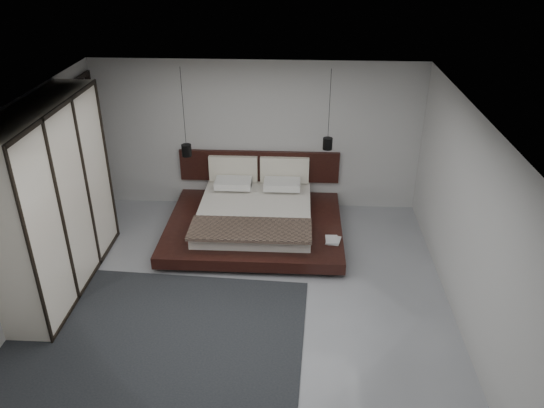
# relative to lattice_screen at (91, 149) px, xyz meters

# --- Properties ---
(floor) EXTENTS (6.00, 6.00, 0.00)m
(floor) POSITION_rel_lattice_screen_xyz_m (2.95, -2.45, -1.30)
(floor) COLOR #96999F
(floor) RESTS_ON ground
(ceiling) EXTENTS (6.00, 6.00, 0.00)m
(ceiling) POSITION_rel_lattice_screen_xyz_m (2.95, -2.45, 1.50)
(ceiling) COLOR white
(ceiling) RESTS_ON wall_back
(wall_back) EXTENTS (6.00, 0.00, 6.00)m
(wall_back) POSITION_rel_lattice_screen_xyz_m (2.95, 0.55, 0.10)
(wall_back) COLOR #B0B0AE
(wall_back) RESTS_ON floor
(wall_front) EXTENTS (6.00, 0.00, 6.00)m
(wall_front) POSITION_rel_lattice_screen_xyz_m (2.95, -5.45, 0.10)
(wall_front) COLOR #B0B0AE
(wall_front) RESTS_ON floor
(wall_left) EXTENTS (0.00, 6.00, 6.00)m
(wall_left) POSITION_rel_lattice_screen_xyz_m (-0.05, -2.45, 0.10)
(wall_left) COLOR #B0B0AE
(wall_left) RESTS_ON floor
(wall_right) EXTENTS (0.00, 6.00, 6.00)m
(wall_right) POSITION_rel_lattice_screen_xyz_m (5.95, -2.45, 0.10)
(wall_right) COLOR #B0B0AE
(wall_right) RESTS_ON floor
(lattice_screen) EXTENTS (0.05, 0.90, 2.60)m
(lattice_screen) POSITION_rel_lattice_screen_xyz_m (0.00, 0.00, 0.00)
(lattice_screen) COLOR black
(lattice_screen) RESTS_ON floor
(bed) EXTENTS (3.01, 2.49, 1.12)m
(bed) POSITION_rel_lattice_screen_xyz_m (2.98, -0.55, -1.00)
(bed) COLOR black
(bed) RESTS_ON floor
(book_lower) EXTENTS (0.28, 0.33, 0.03)m
(book_lower) POSITION_rel_lattice_screen_xyz_m (4.22, -1.24, -1.01)
(book_lower) COLOR #99724C
(book_lower) RESTS_ON bed
(book_upper) EXTENTS (0.20, 0.28, 0.02)m
(book_upper) POSITION_rel_lattice_screen_xyz_m (4.20, -1.27, -0.98)
(book_upper) COLOR #99724C
(book_upper) RESTS_ON book_lower
(pendant_left) EXTENTS (0.17, 0.17, 1.57)m
(pendant_left) POSITION_rel_lattice_screen_xyz_m (1.75, -0.06, 0.04)
(pendant_left) COLOR black
(pendant_left) RESTS_ON ceiling
(pendant_right) EXTENTS (0.17, 0.17, 1.39)m
(pendant_right) POSITION_rel_lattice_screen_xyz_m (4.22, -0.06, 0.22)
(pendant_right) COLOR black
(pendant_right) RESTS_ON ceiling
(wardrobe) EXTENTS (0.66, 2.81, 2.76)m
(wardrobe) POSITION_rel_lattice_screen_xyz_m (0.25, -2.16, 0.08)
(wardrobe) COLOR silver
(wardrobe) RESTS_ON floor
(rug) EXTENTS (4.03, 2.97, 0.02)m
(rug) POSITION_rel_lattice_screen_xyz_m (1.89, -3.36, -1.29)
(rug) COLOR black
(rug) RESTS_ON floor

